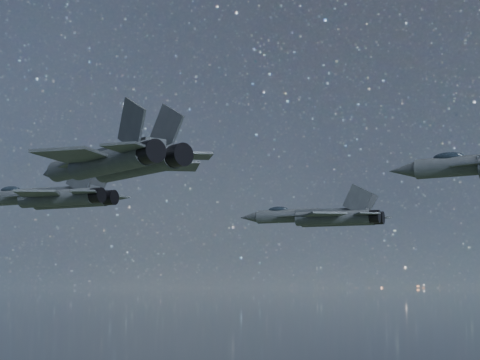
% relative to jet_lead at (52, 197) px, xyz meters
% --- Properties ---
extents(jet_lead, '(18.71, 13.34, 4.78)m').
position_rel_jet_lead_xyz_m(jet_lead, '(0.00, 0.00, 0.00)').
color(jet_lead, '#2E353A').
extents(jet_left, '(18.51, 13.08, 4.69)m').
position_rel_jet_lead_xyz_m(jet_left, '(21.00, 23.88, -0.97)').
color(jet_left, '#2E353A').
extents(jet_right, '(19.51, 12.79, 5.02)m').
position_rel_jet_lead_xyz_m(jet_right, '(19.67, -17.24, -0.10)').
color(jet_right, '#2E353A').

